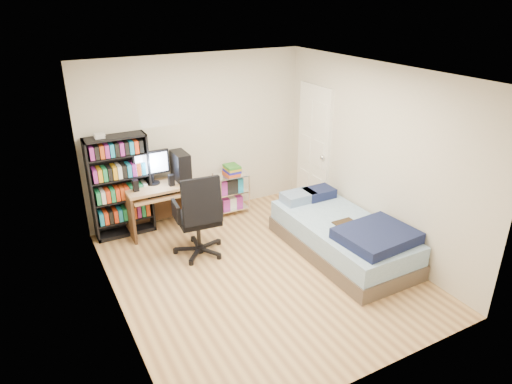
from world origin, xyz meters
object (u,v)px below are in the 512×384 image
computer_desk (164,187)px  bed (343,236)px  media_shelf (120,185)px  office_chair (199,230)px

computer_desk → bed: size_ratio=0.58×
media_shelf → office_chair: size_ratio=1.32×
media_shelf → bed: (2.46, -1.99, -0.50)m
office_chair → bed: 1.94m
media_shelf → bed: 3.20m
media_shelf → bed: size_ratio=0.74×
computer_desk → office_chair: 1.02m
computer_desk → bed: (1.86, -1.88, -0.39)m
office_chair → bed: (1.72, -0.91, -0.11)m
computer_desk → bed: computer_desk is taller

